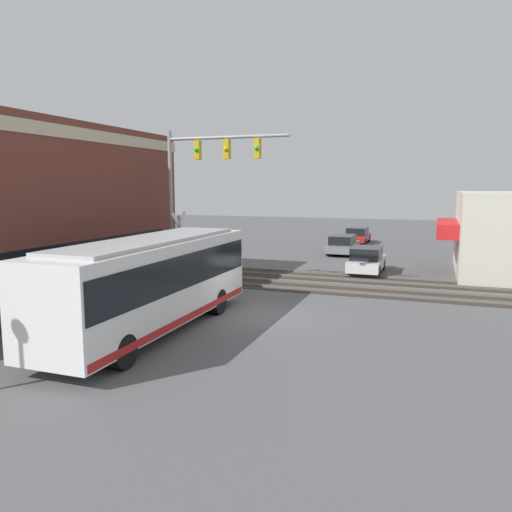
# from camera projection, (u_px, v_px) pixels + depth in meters

# --- Properties ---
(ground_plane) EXTENTS (120.00, 120.00, 0.00)m
(ground_plane) POSITION_uv_depth(u_px,v_px,m) (260.00, 316.00, 19.50)
(ground_plane) COLOR #565659
(city_bus) EXTENTS (10.42, 2.59, 3.29)m
(city_bus) POSITION_uv_depth(u_px,v_px,m) (152.00, 281.00, 17.19)
(city_bus) COLOR white
(city_bus) RESTS_ON ground
(traffic_signal_gantry) EXTENTS (0.42, 6.19, 7.71)m
(traffic_signal_gantry) POSITION_uv_depth(u_px,v_px,m) (202.00, 174.00, 23.95)
(traffic_signal_gantry) COLOR gray
(traffic_signal_gantry) RESTS_ON ground
(crossing_signal) EXTENTS (1.41, 1.18, 3.81)m
(crossing_signal) POSITION_uv_depth(u_px,v_px,m) (179.00, 242.00, 24.73)
(crossing_signal) COLOR gray
(crossing_signal) RESTS_ON ground
(rail_track_near) EXTENTS (2.60, 60.00, 0.15)m
(rail_track_near) POSITION_uv_depth(u_px,v_px,m) (300.00, 287.00, 25.08)
(rail_track_near) COLOR #332D28
(rail_track_near) RESTS_ON ground
(rail_track_far) EXTENTS (2.60, 60.00, 0.15)m
(rail_track_far) POSITION_uv_depth(u_px,v_px,m) (314.00, 276.00, 28.06)
(rail_track_far) COLOR #332D28
(rail_track_far) RESTS_ON ground
(parked_car_white) EXTENTS (4.26, 1.82, 1.54)m
(parked_car_white) POSITION_uv_depth(u_px,v_px,m) (367.00, 261.00, 29.10)
(parked_car_white) COLOR silver
(parked_car_white) RESTS_ON ground
(parked_car_grey) EXTENTS (4.87, 1.82, 1.41)m
(parked_car_grey) POSITION_uv_depth(u_px,v_px,m) (343.00, 245.00, 37.31)
(parked_car_grey) COLOR slate
(parked_car_grey) RESTS_ON ground
(parked_car_red) EXTENTS (4.59, 1.82, 1.43)m
(parked_car_red) POSITION_uv_depth(u_px,v_px,m) (357.00, 236.00, 44.11)
(parked_car_red) COLOR #B21E19
(parked_car_red) RESTS_ON ground
(pedestrian_at_crossing) EXTENTS (0.34, 0.34, 1.66)m
(pedestrian_at_crossing) POSITION_uv_depth(u_px,v_px,m) (200.00, 273.00, 24.34)
(pedestrian_at_crossing) COLOR #2D3351
(pedestrian_at_crossing) RESTS_ON ground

